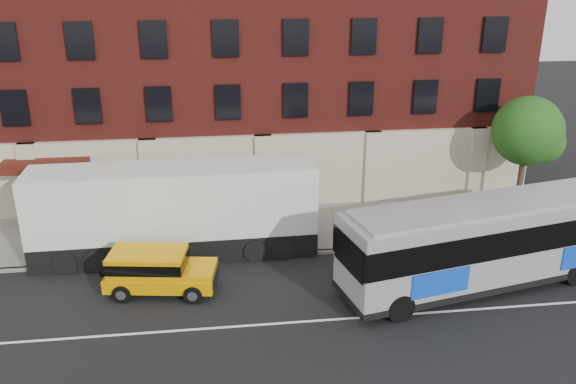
{
  "coord_description": "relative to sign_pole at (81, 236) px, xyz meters",
  "views": [
    {
      "loc": [
        -2.49,
        -18.36,
        12.56
      ],
      "look_at": [
        0.54,
        5.5,
        3.33
      ],
      "focal_mm": 37.04,
      "sensor_mm": 36.0,
      "label": 1
    }
  ],
  "objects": [
    {
      "name": "shipping_container",
      "position": [
        4.06,
        0.65,
        0.64
      ],
      "size": [
        12.73,
        2.91,
        4.23
      ],
      "color": "black",
      "rests_on": "ground"
    },
    {
      "name": "yellow_suv",
      "position": [
        3.37,
        -2.65,
        -0.43
      ],
      "size": [
        4.78,
        2.57,
        1.78
      ],
      "color": "#F7A000",
      "rests_on": "ground"
    },
    {
      "name": "sign_pole",
      "position": [
        0.0,
        0.0,
        0.0
      ],
      "size": [
        0.3,
        0.2,
        2.5
      ],
      "color": "slate",
      "rests_on": "ground"
    },
    {
      "name": "kerb",
      "position": [
        8.5,
        -0.15,
        -1.38
      ],
      "size": [
        60.0,
        0.25,
        0.15
      ],
      "primitive_type": "cube",
      "color": "gray",
      "rests_on": "ground"
    },
    {
      "name": "lane_line",
      "position": [
        8.5,
        -5.65,
        -1.45
      ],
      "size": [
        60.0,
        0.12,
        0.01
      ],
      "primitive_type": "cube",
      "color": "white",
      "rests_on": "ground"
    },
    {
      "name": "ground",
      "position": [
        8.5,
        -6.15,
        -1.45
      ],
      "size": [
        120.0,
        120.0,
        0.0
      ],
      "primitive_type": "plane",
      "color": "black",
      "rests_on": "ground"
    },
    {
      "name": "city_bus",
      "position": [
        17.37,
        -3.69,
        0.6
      ],
      "size": [
        13.84,
        5.67,
        3.71
      ],
      "color": "#919299",
      "rests_on": "ground"
    },
    {
      "name": "building",
      "position": [
        8.49,
        10.77,
        6.13
      ],
      "size": [
        30.0,
        12.1,
        15.0
      ],
      "color": "maroon",
      "rests_on": "sidewalk"
    },
    {
      "name": "street_tree",
      "position": [
        22.04,
        3.34,
        2.96
      ],
      "size": [
        3.6,
        3.6,
        6.2
      ],
      "color": "#3C2D1E",
      "rests_on": "sidewalk"
    },
    {
      "name": "sidewalk",
      "position": [
        8.5,
        2.85,
        -1.38
      ],
      "size": [
        60.0,
        6.0,
        0.15
      ],
      "primitive_type": "cube",
      "color": "gray",
      "rests_on": "ground"
    }
  ]
}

